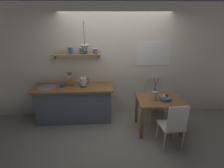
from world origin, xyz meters
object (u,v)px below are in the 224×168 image
at_px(pendant_lamp, 85,48).
at_px(coffee_mug_by_sink, 62,85).
at_px(dining_chair_far, 154,96).
at_px(knife_block, 70,80).
at_px(dining_chair_near, 174,124).
at_px(dining_table, 160,104).
at_px(electric_kettle, 83,82).
at_px(twig_vase, 154,95).
at_px(fruit_bowl, 165,98).

bearing_deg(pendant_lamp, coffee_mug_by_sink, 179.53).
bearing_deg(dining_chair_far, knife_block, -178.32).
distance_m(dining_chair_near, dining_chair_far, 1.23).
bearing_deg(coffee_mug_by_sink, pendant_lamp, -0.47).
bearing_deg(knife_block, dining_chair_near, -29.55).
relative_size(dining_table, pendant_lamp, 1.58).
distance_m(electric_kettle, knife_block, 0.31).
height_order(dining_table, dining_chair_far, dining_chair_far).
bearing_deg(electric_kettle, pendant_lamp, -18.54).
xyz_separation_m(dining_chair_far, knife_block, (-2.02, -0.06, 0.48)).
xyz_separation_m(coffee_mug_by_sink, pendant_lamp, (0.56, -0.00, 0.84)).
xyz_separation_m(twig_vase, electric_kettle, (-1.52, 0.52, 0.13)).
distance_m(dining_table, pendant_lamp, 2.01).
distance_m(knife_block, coffee_mug_by_sink, 0.21).
bearing_deg(electric_kettle, twig_vase, -19.02).
bearing_deg(dining_chair_far, dining_table, -94.79).
bearing_deg(pendant_lamp, dining_table, -16.47).
bearing_deg(twig_vase, fruit_bowl, -3.98).
height_order(electric_kettle, pendant_lamp, pendant_lamp).
relative_size(electric_kettle, knife_block, 0.75).
xyz_separation_m(fruit_bowl, twig_vase, (-0.23, 0.02, 0.05)).
bearing_deg(pendant_lamp, electric_kettle, 161.46).
bearing_deg(knife_block, dining_table, -15.80).
relative_size(electric_kettle, pendant_lamp, 0.41).
xyz_separation_m(dining_chair_far, coffee_mug_by_sink, (-2.20, -0.14, 0.40)).
relative_size(dining_chair_near, knife_block, 2.88).
relative_size(fruit_bowl, electric_kettle, 0.93).
bearing_deg(coffee_mug_by_sink, fruit_bowl, -13.08).
relative_size(electric_kettle, coffee_mug_by_sink, 1.88).
relative_size(dining_table, fruit_bowl, 4.15).
xyz_separation_m(dining_table, dining_chair_near, (0.09, -0.61, -0.10)).
bearing_deg(fruit_bowl, electric_kettle, 162.85).
bearing_deg(fruit_bowl, coffee_mug_by_sink, 166.92).
bearing_deg(fruit_bowl, dining_chair_far, 93.02).
bearing_deg(dining_chair_near, dining_chair_far, 91.69).
distance_m(fruit_bowl, coffee_mug_by_sink, 2.29).
xyz_separation_m(dining_chair_near, dining_chair_far, (-0.04, 1.22, 0.01)).
xyz_separation_m(electric_kettle, pendant_lamp, (0.08, -0.03, 0.78)).
bearing_deg(electric_kettle, knife_block, 168.50).
relative_size(knife_block, coffee_mug_by_sink, 2.51).
xyz_separation_m(electric_kettle, knife_block, (-0.31, 0.06, 0.03)).
xyz_separation_m(knife_block, pendant_lamp, (0.38, -0.09, 0.76)).
bearing_deg(fruit_bowl, dining_table, 152.50).
distance_m(dining_chair_near, coffee_mug_by_sink, 2.51).
distance_m(fruit_bowl, knife_block, 2.15).
height_order(dining_chair_far, twig_vase, twig_vase).
distance_m(electric_kettle, coffee_mug_by_sink, 0.48).
relative_size(coffee_mug_by_sink, pendant_lamp, 0.22).
distance_m(dining_chair_near, twig_vase, 0.70).
bearing_deg(dining_table, electric_kettle, 163.43).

